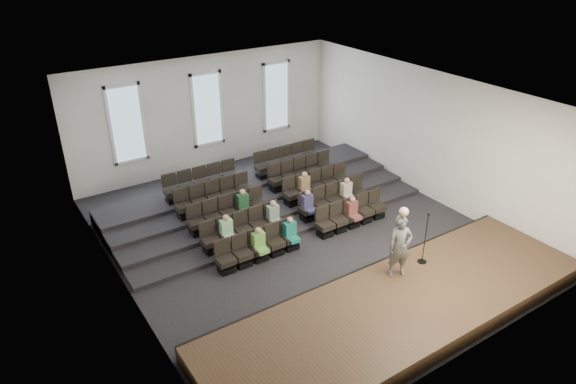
% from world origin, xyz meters
% --- Properties ---
extents(ground, '(14.00, 14.00, 0.00)m').
position_xyz_m(ground, '(0.00, 0.00, 0.00)').
color(ground, black).
rests_on(ground, ground).
extents(ceiling, '(12.00, 14.00, 0.02)m').
position_xyz_m(ceiling, '(0.00, 0.00, 5.01)').
color(ceiling, white).
rests_on(ceiling, ground).
extents(wall_back, '(12.00, 0.04, 5.00)m').
position_xyz_m(wall_back, '(0.00, 7.02, 2.50)').
color(wall_back, white).
rests_on(wall_back, ground).
extents(wall_front, '(12.00, 0.04, 5.00)m').
position_xyz_m(wall_front, '(0.00, -7.02, 2.50)').
color(wall_front, white).
rests_on(wall_front, ground).
extents(wall_left, '(0.04, 14.00, 5.00)m').
position_xyz_m(wall_left, '(-6.02, 0.00, 2.50)').
color(wall_left, white).
rests_on(wall_left, ground).
extents(wall_right, '(0.04, 14.00, 5.00)m').
position_xyz_m(wall_right, '(6.02, 0.00, 2.50)').
color(wall_right, white).
rests_on(wall_right, ground).
extents(stage, '(11.80, 3.60, 0.50)m').
position_xyz_m(stage, '(0.00, -5.10, 0.25)').
color(stage, '#422D1C').
rests_on(stage, ground).
extents(stage_lip, '(11.80, 0.06, 0.52)m').
position_xyz_m(stage_lip, '(0.00, -3.33, 0.25)').
color(stage_lip, black).
rests_on(stage_lip, ground).
extents(risers, '(11.80, 4.80, 0.60)m').
position_xyz_m(risers, '(0.00, 3.17, 0.20)').
color(risers, black).
rests_on(risers, ground).
extents(seating_rows, '(6.80, 4.70, 1.67)m').
position_xyz_m(seating_rows, '(-0.00, 1.54, 0.68)').
color(seating_rows, black).
rests_on(seating_rows, ground).
extents(windows, '(8.44, 0.10, 3.24)m').
position_xyz_m(windows, '(0.00, 6.95, 2.70)').
color(windows, white).
rests_on(windows, wall_back).
extents(audience, '(5.45, 2.64, 1.10)m').
position_xyz_m(audience, '(-0.08, 0.34, 0.81)').
color(audience, '#6CB147').
rests_on(audience, seating_rows).
extents(speaker, '(0.83, 0.70, 1.92)m').
position_xyz_m(speaker, '(0.72, -4.10, 1.46)').
color(speaker, '#595754').
rests_on(speaker, stage).
extents(mic_stand, '(0.28, 0.28, 1.70)m').
position_xyz_m(mic_stand, '(1.80, -4.07, 1.01)').
color(mic_stand, black).
rests_on(mic_stand, stage).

